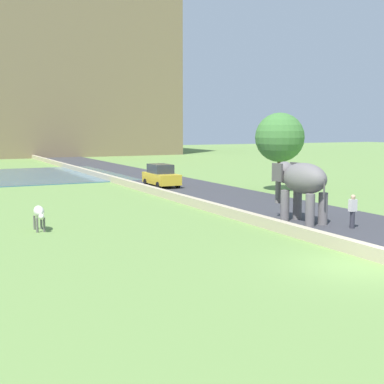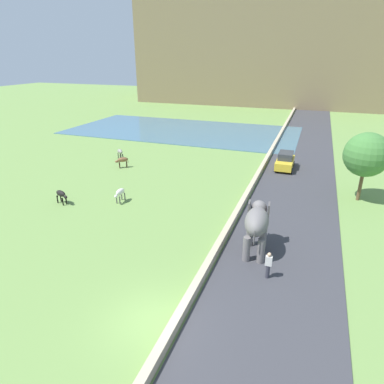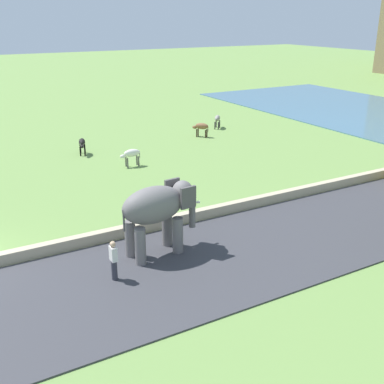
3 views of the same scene
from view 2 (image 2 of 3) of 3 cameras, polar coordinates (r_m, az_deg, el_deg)
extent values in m
plane|color=#6B8E47|center=(16.63, -6.92, -20.95)|extent=(220.00, 220.00, 0.00)
cube|color=#38383D|center=(32.65, 17.34, 1.02)|extent=(7.00, 120.00, 0.06)
cube|color=tan|center=(31.04, 10.15, 1.07)|extent=(0.40, 110.00, 0.52)
cube|color=#426B84|center=(54.78, -1.58, 10.47)|extent=(36.00, 18.00, 0.08)
cube|color=#7F6B4C|center=(93.40, 14.01, 22.86)|extent=(64.00, 28.00, 26.13)
ellipsoid|color=slate|center=(20.16, 10.99, -4.97)|extent=(1.64, 2.82, 1.50)
cylinder|color=slate|center=(21.64, 9.80, -7.20)|extent=(0.44, 0.44, 1.60)
cylinder|color=slate|center=(21.60, 12.03, -7.43)|extent=(0.44, 0.44, 1.60)
cylinder|color=slate|center=(20.13, 9.27, -9.61)|extent=(0.44, 0.44, 1.60)
cylinder|color=slate|center=(20.09, 11.69, -9.86)|extent=(0.44, 0.44, 1.60)
ellipsoid|color=slate|center=(21.36, 11.35, -2.83)|extent=(1.08, 0.99, 1.10)
cube|color=#504C4C|center=(21.25, 9.72, -2.72)|extent=(0.18, 0.71, 0.90)
cube|color=#504C4C|center=(21.20, 12.94, -3.05)|extent=(0.18, 0.71, 0.90)
cylinder|color=slate|center=(22.17, 11.27, -4.40)|extent=(0.28, 0.28, 1.50)
cone|color=silver|center=(21.92, 10.78, -3.36)|extent=(0.17, 0.57, 0.17)
cone|color=silver|center=(21.90, 11.92, -3.48)|extent=(0.17, 0.57, 0.17)
cylinder|color=#504C4C|center=(19.17, 10.58, -7.67)|extent=(0.08, 0.08, 0.90)
cylinder|color=#33333D|center=(19.14, 12.77, -13.12)|extent=(0.22, 0.22, 0.85)
cube|color=silver|center=(18.74, 12.96, -11.36)|extent=(0.36, 0.22, 0.56)
sphere|color=tan|center=(18.53, 13.06, -10.36)|extent=(0.22, 0.22, 0.22)
cube|color=gold|center=(37.00, 15.56, 4.82)|extent=(1.72, 4.01, 0.80)
cube|color=#2D333D|center=(36.99, 15.71, 6.01)|extent=(1.45, 2.21, 0.70)
cylinder|color=black|center=(35.84, 16.55, 3.47)|extent=(0.18, 0.60, 0.60)
cylinder|color=black|center=(35.95, 14.00, 3.80)|extent=(0.18, 0.60, 0.60)
cylinder|color=black|center=(38.31, 16.90, 4.64)|extent=(0.18, 0.60, 0.60)
cylinder|color=black|center=(38.42, 14.50, 4.94)|extent=(0.18, 0.60, 0.60)
ellipsoid|color=gray|center=(40.13, -12.17, 6.79)|extent=(1.13, 1.04, 0.50)
cylinder|color=#373533|center=(40.60, -12.48, 6.09)|extent=(0.10, 0.10, 0.65)
cylinder|color=#373533|center=(40.68, -12.07, 6.16)|extent=(0.10, 0.10, 0.65)
cylinder|color=#373533|center=(39.89, -12.14, 5.83)|extent=(0.10, 0.10, 0.65)
cylinder|color=#373533|center=(39.98, -11.72, 5.90)|extent=(0.10, 0.10, 0.65)
ellipsoid|color=gray|center=(40.75, -12.44, 6.78)|extent=(0.46, 0.44, 0.26)
cone|color=beige|center=(40.68, -12.58, 6.99)|extent=(0.04, 0.04, 0.12)
cone|color=beige|center=(40.74, -12.34, 7.03)|extent=(0.04, 0.04, 0.12)
cylinder|color=#373533|center=(39.69, -11.90, 6.33)|extent=(0.04, 0.04, 0.45)
ellipsoid|color=silver|center=(28.12, -12.16, 0.03)|extent=(0.46, 1.11, 0.50)
cylinder|color=#595753|center=(27.97, -12.22, -1.39)|extent=(0.10, 0.10, 0.65)
cylinder|color=#595753|center=(28.13, -12.75, -1.29)|extent=(0.10, 0.10, 0.65)
cylinder|color=#595753|center=(28.56, -11.39, -0.81)|extent=(0.10, 0.10, 0.65)
cylinder|color=#595753|center=(28.72, -11.91, -0.72)|extent=(0.10, 0.10, 0.65)
ellipsoid|color=silver|center=(27.70, -12.83, -0.73)|extent=(0.25, 0.40, 0.26)
cone|color=beige|center=(27.59, -12.71, -0.43)|extent=(0.04, 0.04, 0.12)
cone|color=beige|center=(27.68, -13.02, -0.37)|extent=(0.04, 0.04, 0.12)
cylinder|color=#595753|center=(28.61, -11.55, 0.04)|extent=(0.04, 0.04, 0.45)
ellipsoid|color=brown|center=(36.85, -11.74, 5.43)|extent=(1.14, 1.02, 0.50)
cylinder|color=#302014|center=(36.84, -12.24, 4.45)|extent=(0.10, 0.10, 0.65)
cylinder|color=#302014|center=(37.13, -12.29, 4.58)|extent=(0.10, 0.10, 0.65)
cylinder|color=#302014|center=(36.90, -11.05, 4.57)|extent=(0.10, 0.10, 0.65)
cylinder|color=#302014|center=(37.20, -11.11, 4.71)|extent=(0.10, 0.10, 0.65)
ellipsoid|color=brown|center=(36.84, -12.70, 5.10)|extent=(0.46, 0.43, 0.26)
cone|color=beige|center=(36.71, -12.71, 5.32)|extent=(0.04, 0.04, 0.12)
cone|color=beige|center=(36.88, -12.73, 5.39)|extent=(0.04, 0.04, 0.12)
cylinder|color=#302014|center=(36.95, -10.88, 5.22)|extent=(0.04, 0.04, 0.45)
ellipsoid|color=black|center=(29.21, -21.48, -0.23)|extent=(1.18, 0.75, 0.50)
cylinder|color=black|center=(29.18, -20.67, -1.36)|extent=(0.10, 0.10, 0.65)
cylinder|color=black|center=(29.04, -21.18, -1.55)|extent=(0.10, 0.10, 0.65)
cylinder|color=black|center=(29.80, -21.47, -0.98)|extent=(0.10, 0.10, 0.65)
cylinder|color=black|center=(29.66, -21.97, -1.17)|extent=(0.10, 0.10, 0.65)
ellipsoid|color=black|center=(28.75, -20.78, -0.80)|extent=(0.45, 0.35, 0.26)
cone|color=beige|center=(28.73, -20.67, -0.44)|extent=(0.04, 0.04, 0.12)
cone|color=beige|center=(28.65, -20.97, -0.55)|extent=(0.04, 0.04, 0.12)
cylinder|color=black|center=(29.72, -21.98, -0.34)|extent=(0.04, 0.04, 0.45)
cylinder|color=brown|center=(31.06, 26.80, 1.08)|extent=(0.28, 0.28, 2.69)
sphere|color=#427A38|center=(30.32, 27.65, 5.66)|extent=(3.58, 3.58, 3.58)
camera|label=1|loc=(20.02, -71.16, -13.28)|focal=49.52mm
camera|label=3|loc=(17.27, 71.25, 0.32)|focal=44.52mm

